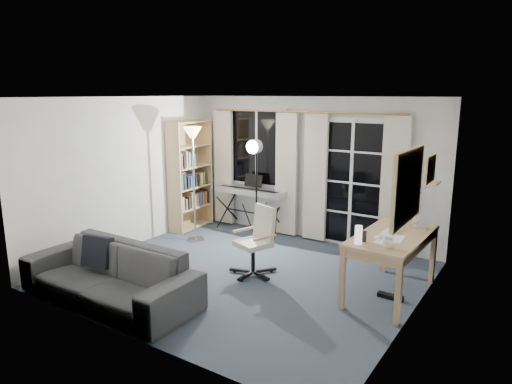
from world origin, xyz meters
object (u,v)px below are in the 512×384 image
monitor (421,205)px  sofa (108,266)px  mug (389,242)px  office_chair (259,234)px  studio_light (255,159)px  keyboard_piano (250,192)px  bookshelf (188,178)px  desk (392,242)px  torchiere_lamp (193,150)px

monitor → sofa: size_ratio=0.25×
monitor → mug: monitor is taller
office_chair → sofa: bearing=-101.5°
office_chair → mug: bearing=12.8°
studio_light → monitor: bearing=-6.4°
office_chair → monitor: size_ratio=1.69×
studio_light → sofa: 2.97m
keyboard_piano → monitor: bearing=-14.2°
mug → bookshelf: bearing=161.9°
desk → monitor: bearing=68.5°
office_chair → sofa: size_ratio=0.41×
keyboard_piano → studio_light: (0.39, -0.45, 0.68)m
keyboard_piano → desk: size_ratio=0.90×
bookshelf → mug: bookshelf is taller
studio_light → sofa: studio_light is taller
torchiere_lamp → office_chair: (1.68, -0.61, -0.99)m
bookshelf → keyboard_piano: bearing=17.8°
office_chair → sofa: office_chair is taller
bookshelf → torchiere_lamp: bookshelf is taller
keyboard_piano → monitor: monitor is taller
mug → torchiere_lamp: bearing=166.9°
studio_light → monitor: studio_light is taller
office_chair → torchiere_lamp: bearing=179.4°
monitor → keyboard_piano: bearing=167.9°
mug → sofa: bearing=-152.1°
bookshelf → desk: 4.10m
keyboard_piano → sofa: bearing=-87.3°
bookshelf → studio_light: (1.49, -0.05, 0.48)m
monitor → office_chair: bearing=-156.8°
desk → monitor: (0.20, 0.45, 0.39)m
torchiere_lamp → sofa: bearing=-74.2°
studio_light → office_chair: studio_light is taller
desk → sofa: bearing=-141.8°
office_chair → desk: 1.76m
monitor → desk: bearing=-111.5°
keyboard_piano → office_chair: keyboard_piano is taller
bookshelf → sofa: size_ratio=0.86×
sofa → keyboard_piano: bearing=92.4°
monitor → sofa: (-2.95, -2.46, -0.63)m
desk → monitor: monitor is taller
torchiere_lamp → mug: 3.68m
mug → desk: bearing=101.3°
desk → sofa: (-2.76, -2.01, -0.24)m
bookshelf → sofa: bookshelf is taller
studio_light → desk: (2.52, -0.79, -0.73)m
keyboard_piano → monitor: (3.10, -0.79, 0.35)m
bookshelf → monitor: bookshelf is taller
mug → sofa: (-2.86, -1.51, -0.40)m
bookshelf → office_chair: size_ratio=2.08×
monitor → mug: 0.98m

